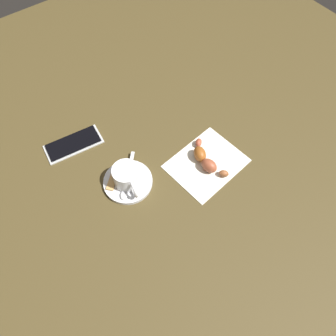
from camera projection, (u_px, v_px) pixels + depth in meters
The scene contains 8 objects.
ground_plane at pixel (172, 173), 0.83m from camera, with size 1.80×1.80×0.00m, color #45381C.
saucer at pixel (128, 182), 0.81m from camera, with size 0.13×0.13×0.01m, color silver.
espresso_cup at pixel (127, 176), 0.78m from camera, with size 0.07×0.10×0.05m.
teaspoon at pixel (127, 183), 0.80m from camera, with size 0.11×0.11×0.01m.
sugar_packet at pixel (113, 178), 0.81m from camera, with size 0.07×0.02×0.01m, color tan.
napkin at pixel (206, 163), 0.85m from camera, with size 0.19×0.15×0.00m, color silver.
croissant at pixel (205, 159), 0.83m from camera, with size 0.06×0.14×0.03m.
cell_phone at pixel (73, 144), 0.88m from camera, with size 0.16×0.09×0.01m.
Camera 1 is at (0.26, 0.33, 0.72)m, focal length 33.97 mm.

